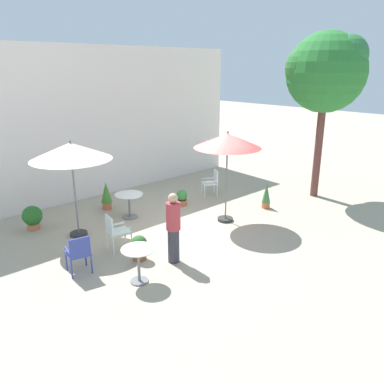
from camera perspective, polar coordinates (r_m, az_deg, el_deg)
The scene contains 16 objects.
ground_plane at distance 10.84m, azimuth -0.29°, elevation -4.80°, with size 60.00×60.00×0.00m, color tan.
villa_facade at distance 13.47m, azimuth -12.45°, elevation 10.01°, with size 10.66×0.30×4.84m, color white.
shade_tree at distance 13.26m, azimuth 19.04°, elevation 16.24°, with size 2.58×2.46×5.24m.
patio_umbrella_0 at distance 10.51m, azimuth 5.23°, elevation 7.36°, with size 1.83×1.83×2.56m.
patio_umbrella_1 at distance 9.94m, azimuth -17.34°, elevation 5.62°, with size 1.99×1.99×2.50m.
cafe_table_0 at distance 11.31m, azimuth -9.22°, elevation -1.32°, with size 0.81×0.81×0.72m.
cafe_table_1 at distance 7.98m, azimuth -7.86°, elevation -9.70°, with size 0.68×0.68×0.74m.
patio_chair_0 at distance 13.15m, azimuth 2.94°, elevation 1.62°, with size 0.63×0.61×0.87m.
patio_chair_1 at distance 8.54m, azimuth -16.27°, elevation -8.44°, with size 0.53×0.52×0.87m.
patio_chair_2 at distance 9.37m, azimuth -11.15°, elevation -5.50°, with size 0.56×0.50×0.89m.
potted_plant_0 at distance 8.94m, azimuth -7.76°, elevation -7.97°, with size 0.38×0.38×0.58m.
potted_plant_1 at distance 12.17m, azimuth 10.83°, elevation -0.51°, with size 0.26×0.26×0.80m.
potted_plant_2 at distance 12.21m, azimuth -1.49°, elevation -0.82°, with size 0.35×0.35×0.50m.
potted_plant_3 at distance 11.24m, azimuth -22.37°, elevation -3.38°, with size 0.53×0.53×0.66m.
potted_plant_4 at distance 12.12m, azimuth -12.45°, elevation -0.44°, with size 0.34×0.34×0.86m.
standing_person at distance 8.56m, azimuth -2.76°, elevation -5.20°, with size 0.44×0.44×1.62m.
Camera 1 is at (-6.72, -7.39, 4.21)m, focal length 36.37 mm.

